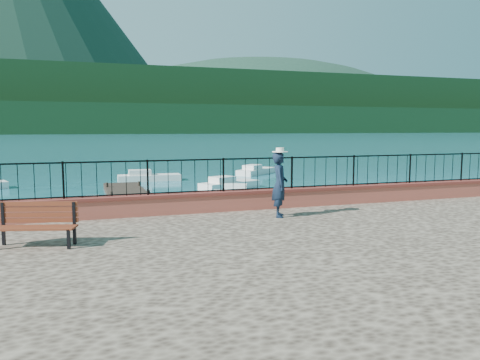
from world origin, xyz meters
TOP-DOWN VIEW (x-y plane):
  - ground at (0.00, 0.00)m, footprint 2000.00×2000.00m
  - parapet at (0.00, 3.70)m, footprint 28.00×0.46m
  - railing at (0.00, 3.70)m, footprint 27.00×0.05m
  - dock at (-2.00, 12.00)m, footprint 2.00×16.00m
  - far_forest at (0.00, 300.00)m, footprint 900.00×60.00m
  - foothills at (0.00, 360.00)m, footprint 900.00×120.00m
  - companion_hill at (220.00, 560.00)m, footprint 448.00×384.00m
  - park_bench at (-5.17, 0.95)m, footprint 1.71×0.96m
  - person at (0.90, 2.33)m, footprint 0.64×0.76m
  - hat at (0.90, 2.33)m, footprint 0.44×0.44m
  - boat_0 at (-3.61, 10.95)m, footprint 3.38×1.58m
  - boat_1 at (3.61, 12.90)m, footprint 3.54×2.44m
  - boat_2 at (4.18, 17.25)m, footprint 4.03×2.75m
  - boat_4 at (0.19, 23.07)m, footprint 4.29×1.48m
  - boat_5 at (8.87, 25.06)m, footprint 4.06×3.79m

SIDE VIEW (x-z plane):
  - ground at x=0.00m, z-range 0.00..0.00m
  - companion_hill at x=220.00m, z-range -90.00..90.00m
  - dock at x=-2.00m, z-range 0.00..0.30m
  - boat_0 at x=-3.61m, z-range 0.00..0.80m
  - boat_1 at x=3.61m, z-range 0.00..0.80m
  - boat_2 at x=4.18m, z-range 0.00..0.80m
  - boat_4 at x=0.19m, z-range 0.00..0.80m
  - boat_5 at x=8.87m, z-range 0.00..0.80m
  - park_bench at x=-5.17m, z-range 1.03..1.93m
  - parapet at x=0.00m, z-range 1.20..1.78m
  - person at x=0.90m, z-range 1.20..2.98m
  - railing at x=0.00m, z-range 1.78..2.73m
  - hat at x=0.90m, z-range 2.98..3.10m
  - far_forest at x=0.00m, z-range 0.00..18.00m
  - foothills at x=0.00m, z-range 0.00..44.00m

